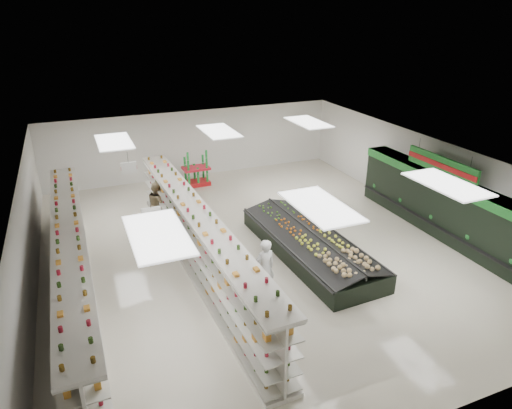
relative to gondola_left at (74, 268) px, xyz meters
name	(u,v)px	position (x,y,z in m)	size (l,w,h in m)	color
floor	(258,247)	(5.89, 0.71, -0.93)	(16.00, 16.00, 0.00)	beige
ceiling	(258,159)	(5.89, 0.71, 2.27)	(14.00, 16.00, 0.02)	white
wall_back	(194,144)	(5.89, 8.71, 0.67)	(14.00, 0.02, 3.20)	white
wall_front	(424,364)	(5.89, -7.29, 0.67)	(14.00, 0.02, 3.20)	white
wall_left	(27,243)	(-1.11, 0.71, 0.67)	(0.02, 16.00, 3.20)	white
wall_right	(424,177)	(12.89, 0.71, 0.67)	(0.02, 16.00, 3.20)	white
produce_wall_case	(441,202)	(12.43, -0.79, 0.32)	(0.93, 8.00, 2.20)	black
aisle_sign_near	(151,215)	(2.09, -1.29, 1.83)	(0.52, 0.06, 0.75)	white
aisle_sign_far	(129,168)	(2.09, 2.71, 1.83)	(0.52, 0.06, 0.75)	white
hortifruti_banner	(442,165)	(12.14, -0.79, 1.73)	(0.12, 3.20, 0.95)	#1F7729
gondola_left	(74,268)	(0.00, 0.00, 0.00)	(0.90, 11.63, 2.02)	silver
gondola_center	(198,243)	(3.63, 0.07, 0.01)	(1.23, 11.82, 2.04)	silver
produce_island	(309,243)	(7.30, -0.42, -0.51)	(2.47, 6.21, 0.91)	black
soda_endcap	(196,170)	(5.58, 7.38, -0.17)	(1.23, 0.85, 1.55)	#B11417
shopper_main	(264,268)	(4.96, -2.04, -0.03)	(0.65, 0.43, 1.80)	white
shopper_background	(158,204)	(3.09, 3.68, -0.04)	(0.86, 0.53, 1.76)	tan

